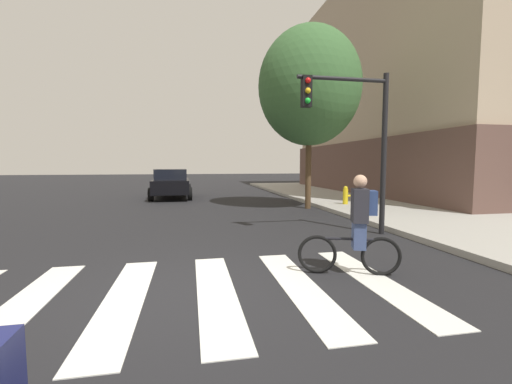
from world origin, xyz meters
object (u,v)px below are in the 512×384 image
(fire_hydrant, at_px, (346,195))
(street_tree_near, at_px, (309,87))
(traffic_light_near, at_px, (355,125))
(sedan_mid, at_px, (171,183))
(cyclist, at_px, (357,225))

(fire_hydrant, height_order, street_tree_near, street_tree_near)
(traffic_light_near, height_order, fire_hydrant, traffic_light_near)
(traffic_light_near, relative_size, street_tree_near, 0.56)
(sedan_mid, xyz_separation_m, fire_hydrant, (7.58, -5.67, -0.29))
(cyclist, bearing_deg, fire_hydrant, 64.97)
(sedan_mid, height_order, cyclist, cyclist)
(street_tree_near, bearing_deg, sedan_mid, 136.17)
(cyclist, bearing_deg, street_tree_near, 75.44)
(cyclist, bearing_deg, sedan_mid, 105.12)
(cyclist, bearing_deg, traffic_light_near, 63.55)
(cyclist, height_order, traffic_light_near, traffic_light_near)
(cyclist, relative_size, traffic_light_near, 0.40)
(sedan_mid, height_order, fire_hydrant, sedan_mid)
(fire_hydrant, bearing_deg, sedan_mid, 143.23)
(traffic_light_near, xyz_separation_m, fire_hydrant, (2.38, 5.28, -2.33))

